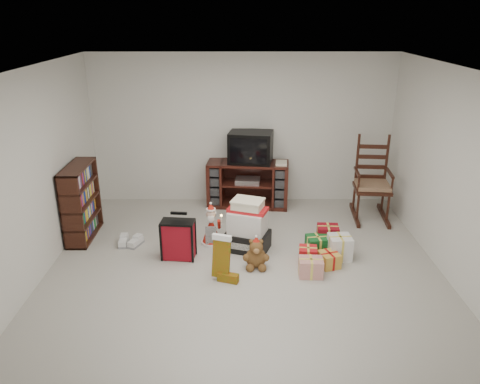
# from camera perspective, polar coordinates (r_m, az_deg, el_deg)

# --- Properties ---
(room) EXTENTS (5.01, 5.01, 2.51)m
(room) POSITION_cam_1_polar(r_m,az_deg,el_deg) (5.45, 0.54, 1.46)
(room) COLOR #B2AEA4
(room) RESTS_ON ground
(tv_stand) EXTENTS (1.38, 0.61, 0.76)m
(tv_stand) POSITION_cam_1_polar(r_m,az_deg,el_deg) (7.84, 0.95, 0.98)
(tv_stand) COLOR #3F1712
(tv_stand) RESTS_ON floor
(bookshelf) EXTENTS (0.30, 0.89, 1.08)m
(bookshelf) POSITION_cam_1_polar(r_m,az_deg,el_deg) (7.07, -18.79, -1.31)
(bookshelf) COLOR #391B0F
(bookshelf) RESTS_ON floor
(rocking_chair) EXTENTS (0.62, 0.94, 1.35)m
(rocking_chair) POSITION_cam_1_polar(r_m,az_deg,el_deg) (7.69, 15.64, 0.39)
(rocking_chair) COLOR #391B0F
(rocking_chair) RESTS_ON floor
(gift_pile) EXTENTS (0.68, 0.58, 0.72)m
(gift_pile) POSITION_cam_1_polar(r_m,az_deg,el_deg) (6.41, 0.94, -4.45)
(gift_pile) COLOR black
(gift_pile) RESTS_ON floor
(red_suitcase) EXTENTS (0.43, 0.26, 0.63)m
(red_suitcase) POSITION_cam_1_polar(r_m,az_deg,el_deg) (6.25, -7.53, -5.77)
(red_suitcase) COLOR maroon
(red_suitcase) RESTS_ON floor
(stocking) EXTENTS (0.30, 0.20, 0.60)m
(stocking) POSITION_cam_1_polar(r_m,az_deg,el_deg) (5.73, -2.29, -7.95)
(stocking) COLOR #10790D
(stocking) RESTS_ON floor
(teddy_bear) EXTENTS (0.26, 0.23, 0.39)m
(teddy_bear) POSITION_cam_1_polar(r_m,az_deg,el_deg) (6.04, 1.96, -7.69)
(teddy_bear) COLOR brown
(teddy_bear) RESTS_ON floor
(santa_figurine) EXTENTS (0.28, 0.27, 0.57)m
(santa_figurine) POSITION_cam_1_polar(r_m,az_deg,el_deg) (6.87, 1.91, -3.52)
(santa_figurine) COLOR #B51E13
(santa_figurine) RESTS_ON floor
(mrs_claus_figurine) EXTENTS (0.30, 0.29, 0.62)m
(mrs_claus_figurine) POSITION_cam_1_polar(r_m,az_deg,el_deg) (6.60, -3.52, -4.44)
(mrs_claus_figurine) COLOR #B51E13
(mrs_claus_figurine) RESTS_ON floor
(sneaker_pair) EXTENTS (0.35, 0.30, 0.10)m
(sneaker_pair) POSITION_cam_1_polar(r_m,az_deg,el_deg) (6.81, -13.30, -5.95)
(sneaker_pair) COLOR silver
(sneaker_pair) RESTS_ON floor
(gift_cluster) EXTENTS (0.74, 1.04, 0.25)m
(gift_cluster) POSITION_cam_1_polar(r_m,az_deg,el_deg) (6.33, 9.99, -7.06)
(gift_cluster) COLOR red
(gift_cluster) RESTS_ON floor
(crt_television) EXTENTS (0.76, 0.61, 0.51)m
(crt_television) POSITION_cam_1_polar(r_m,az_deg,el_deg) (7.67, 1.32, 5.49)
(crt_television) COLOR black
(crt_television) RESTS_ON tv_stand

